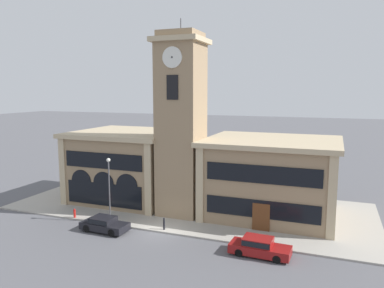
# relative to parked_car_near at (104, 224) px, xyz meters

# --- Properties ---
(ground_plane) EXTENTS (300.00, 300.00, 0.00)m
(ground_plane) POSITION_rel_parked_car_near_xyz_m (4.51, 1.35, -0.67)
(ground_plane) COLOR #56565B
(sidewalk_kerb) EXTENTS (36.51, 15.34, 0.15)m
(sidewalk_kerb) POSITION_rel_parked_car_near_xyz_m (4.51, 9.02, -0.59)
(sidewalk_kerb) COLOR #A39E93
(sidewalk_kerb) RESTS_ON ground_plane
(clock_tower) EXTENTS (4.65, 4.65, 18.77)m
(clock_tower) POSITION_rel_parked_car_near_xyz_m (4.50, 6.68, 8.17)
(clock_tower) COLOR #937A5B
(clock_tower) RESTS_ON ground_plane
(town_hall_left_wing) EXTENTS (11.49, 10.68, 7.67)m
(town_hall_left_wing) POSITION_rel_parked_car_near_xyz_m (-3.16, 9.67, 3.19)
(town_hall_left_wing) COLOR #937A5B
(town_hall_left_wing) RESTS_ON ground_plane
(town_hall_right_wing) EXTENTS (12.68, 10.68, 7.53)m
(town_hall_right_wing) POSITION_rel_parked_car_near_xyz_m (12.77, 9.67, 3.12)
(town_hall_right_wing) COLOR #937A5B
(town_hall_right_wing) RESTS_ON ground_plane
(parked_car_near) EXTENTS (4.23, 1.98, 1.26)m
(parked_car_near) POSITION_rel_parked_car_near_xyz_m (0.00, 0.00, 0.00)
(parked_car_near) COLOR black
(parked_car_near) RESTS_ON ground_plane
(parked_car_mid) EXTENTS (4.54, 1.95, 1.36)m
(parked_car_mid) POSITION_rel_parked_car_near_xyz_m (13.53, 0.00, 0.04)
(parked_car_mid) COLOR maroon
(parked_car_mid) RESTS_ON ground_plane
(street_lamp) EXTENTS (0.36, 0.36, 5.93)m
(street_lamp) POSITION_rel_parked_car_near_xyz_m (-0.74, 2.06, 3.35)
(street_lamp) COLOR #4C4C51
(street_lamp) RESTS_ON sidewalk_kerb
(bollard) EXTENTS (0.18, 0.18, 1.06)m
(bollard) POSITION_rel_parked_car_near_xyz_m (4.87, 1.86, -0.00)
(bollard) COLOR black
(bollard) RESTS_ON sidewalk_kerb
(fire_hydrant) EXTENTS (0.22, 0.22, 0.87)m
(fire_hydrant) POSITION_rel_parked_car_near_xyz_m (-4.42, 1.63, -0.10)
(fire_hydrant) COLOR red
(fire_hydrant) RESTS_ON sidewalk_kerb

